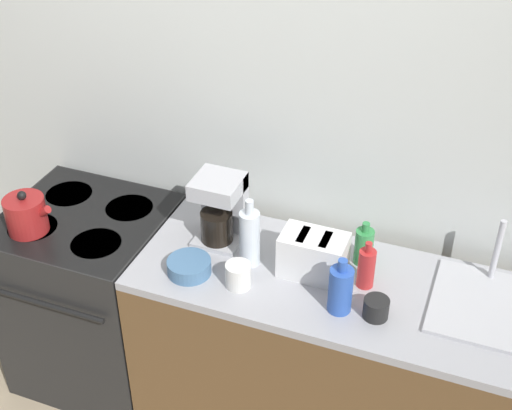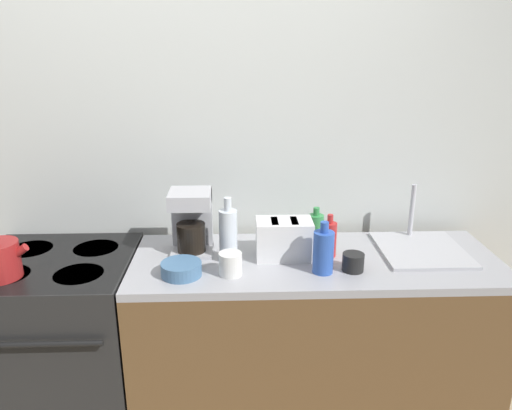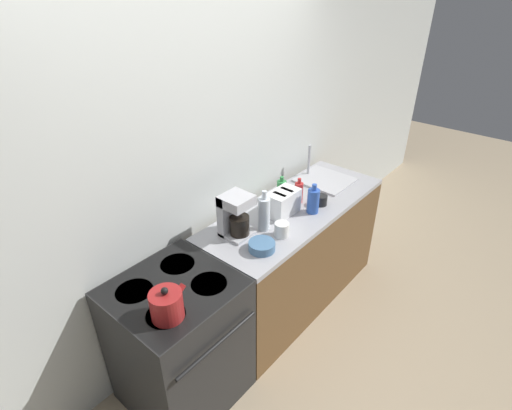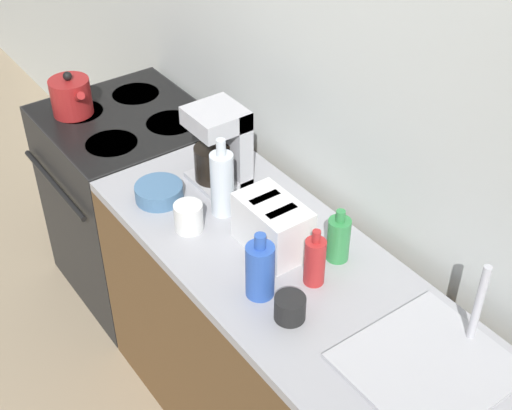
{
  "view_description": "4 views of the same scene",
  "coord_description": "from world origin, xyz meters",
  "px_view_note": "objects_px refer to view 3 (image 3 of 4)",
  "views": [
    {
      "loc": [
        1.03,
        -1.76,
        2.74
      ],
      "look_at": [
        0.19,
        0.4,
        1.15
      ],
      "focal_mm": 50.0,
      "sensor_mm": 36.0,
      "label": 1
    },
    {
      "loc": [
        0.25,
        -1.77,
        1.89
      ],
      "look_at": [
        0.33,
        0.39,
        1.17
      ],
      "focal_mm": 35.0,
      "sensor_mm": 36.0,
      "label": 2
    },
    {
      "loc": [
        -1.61,
        -1.15,
        2.49
      ],
      "look_at": [
        0.21,
        0.39,
        1.08
      ],
      "focal_mm": 28.0,
      "sensor_mm": 36.0,
      "label": 3
    },
    {
      "loc": [
        1.89,
        -0.77,
        2.47
      ],
      "look_at": [
        0.34,
        0.35,
        1.03
      ],
      "focal_mm": 50.0,
      "sensor_mm": 36.0,
      "label": 4
    }
  ],
  "objects_px": {
    "bottle_clear": "(264,213)",
    "bowl": "(262,246)",
    "stove": "(180,341)",
    "bottle_red": "(299,192)",
    "bottle_green": "(281,190)",
    "cup_black": "(321,200)",
    "bottle_blue": "(313,201)",
    "kettle": "(167,305)",
    "cup_white": "(282,230)",
    "toaster": "(283,202)",
    "coffee_maker": "(235,214)"
  },
  "relations": [
    {
      "from": "coffee_maker",
      "to": "cup_white",
      "type": "xyz_separation_m",
      "value": [
        0.18,
        -0.26,
        -0.11
      ]
    },
    {
      "from": "bowl",
      "to": "coffee_maker",
      "type": "bearing_deg",
      "value": 84.13
    },
    {
      "from": "bowl",
      "to": "cup_white",
      "type": "bearing_deg",
      "value": -0.61
    },
    {
      "from": "coffee_maker",
      "to": "bottle_green",
      "type": "height_order",
      "value": "coffee_maker"
    },
    {
      "from": "cup_black",
      "to": "bowl",
      "type": "xyz_separation_m",
      "value": [
        -0.74,
        -0.02,
        -0.01
      ]
    },
    {
      "from": "bottle_blue",
      "to": "coffee_maker",
      "type": "bearing_deg",
      "value": 156.87
    },
    {
      "from": "bottle_green",
      "to": "bowl",
      "type": "distance_m",
      "value": 0.7
    },
    {
      "from": "stove",
      "to": "kettle",
      "type": "distance_m",
      "value": 0.58
    },
    {
      "from": "stove",
      "to": "bottle_blue",
      "type": "bearing_deg",
      "value": -7.53
    },
    {
      "from": "bottle_green",
      "to": "bottle_clear",
      "type": "xyz_separation_m",
      "value": [
        -0.42,
        -0.17,
        0.05
      ]
    },
    {
      "from": "bottle_clear",
      "to": "bowl",
      "type": "relative_size",
      "value": 1.72
    },
    {
      "from": "stove",
      "to": "bottle_clear",
      "type": "xyz_separation_m",
      "value": [
        0.8,
        -0.02,
        0.58
      ]
    },
    {
      "from": "coffee_maker",
      "to": "bottle_red",
      "type": "relative_size",
      "value": 1.48
    },
    {
      "from": "bottle_blue",
      "to": "cup_white",
      "type": "bearing_deg",
      "value": -178.44
    },
    {
      "from": "kettle",
      "to": "bottle_green",
      "type": "xyz_separation_m",
      "value": [
        1.38,
        0.3,
        -0.0
      ]
    },
    {
      "from": "bottle_blue",
      "to": "bowl",
      "type": "xyz_separation_m",
      "value": [
        -0.61,
        -0.01,
        -0.07
      ]
    },
    {
      "from": "stove",
      "to": "cup_white",
      "type": "distance_m",
      "value": 0.97
    },
    {
      "from": "cup_black",
      "to": "kettle",
      "type": "bearing_deg",
      "value": -179.54
    },
    {
      "from": "cup_black",
      "to": "bottle_clear",
      "type": "bearing_deg",
      "value": 167.07
    },
    {
      "from": "bottle_blue",
      "to": "cup_black",
      "type": "height_order",
      "value": "bottle_blue"
    },
    {
      "from": "coffee_maker",
      "to": "bottle_red",
      "type": "xyz_separation_m",
      "value": [
        0.64,
        -0.08,
        -0.07
      ]
    },
    {
      "from": "bottle_green",
      "to": "toaster",
      "type": "bearing_deg",
      "value": -140.25
    },
    {
      "from": "stove",
      "to": "bottle_clear",
      "type": "distance_m",
      "value": 0.99
    },
    {
      "from": "bottle_red",
      "to": "bottle_green",
      "type": "relative_size",
      "value": 1.06
    },
    {
      "from": "kettle",
      "to": "bottle_clear",
      "type": "relative_size",
      "value": 0.72
    },
    {
      "from": "toaster",
      "to": "stove",
      "type": "bearing_deg",
      "value": -179.85
    },
    {
      "from": "bottle_red",
      "to": "bottle_clear",
      "type": "distance_m",
      "value": 0.47
    },
    {
      "from": "bottle_red",
      "to": "bottle_green",
      "type": "bearing_deg",
      "value": 107.62
    },
    {
      "from": "kettle",
      "to": "bottle_blue",
      "type": "distance_m",
      "value": 1.37
    },
    {
      "from": "bottle_blue",
      "to": "bowl",
      "type": "height_order",
      "value": "bottle_blue"
    },
    {
      "from": "stove",
      "to": "bottle_clear",
      "type": "relative_size",
      "value": 3.1
    },
    {
      "from": "bottle_blue",
      "to": "cup_black",
      "type": "xyz_separation_m",
      "value": [
        0.13,
        0.01,
        -0.06
      ]
    },
    {
      "from": "coffee_maker",
      "to": "bowl",
      "type": "distance_m",
      "value": 0.29
    },
    {
      "from": "toaster",
      "to": "bottle_green",
      "type": "bearing_deg",
      "value": 39.75
    },
    {
      "from": "bottle_clear",
      "to": "bowl",
      "type": "bearing_deg",
      "value": -144.14
    },
    {
      "from": "stove",
      "to": "bowl",
      "type": "relative_size",
      "value": 5.32
    },
    {
      "from": "bottle_blue",
      "to": "bottle_clear",
      "type": "xyz_separation_m",
      "value": [
        -0.41,
        0.14,
        0.03
      ]
    },
    {
      "from": "bottle_clear",
      "to": "bottle_red",
      "type": "bearing_deg",
      "value": 3.96
    },
    {
      "from": "stove",
      "to": "coffee_maker",
      "type": "relative_size",
      "value": 3.08
    },
    {
      "from": "coffee_maker",
      "to": "bottle_blue",
      "type": "distance_m",
      "value": 0.64
    },
    {
      "from": "bottle_red",
      "to": "cup_white",
      "type": "height_order",
      "value": "bottle_red"
    },
    {
      "from": "coffee_maker",
      "to": "bowl",
      "type": "height_order",
      "value": "coffee_maker"
    },
    {
      "from": "kettle",
      "to": "coffee_maker",
      "type": "distance_m",
      "value": 0.83
    },
    {
      "from": "cup_black",
      "to": "cup_white",
      "type": "bearing_deg",
      "value": -177.64
    },
    {
      "from": "toaster",
      "to": "bottle_blue",
      "type": "distance_m",
      "value": 0.22
    },
    {
      "from": "toaster",
      "to": "cup_white",
      "type": "xyz_separation_m",
      "value": [
        -0.24,
        -0.17,
        -0.04
      ]
    },
    {
      "from": "bottle_red",
      "to": "stove",
      "type": "bearing_deg",
      "value": -179.65
    },
    {
      "from": "stove",
      "to": "cup_white",
      "type": "relative_size",
      "value": 9.25
    },
    {
      "from": "bottle_red",
      "to": "bowl",
      "type": "xyz_separation_m",
      "value": [
        -0.66,
        -0.18,
        -0.06
      ]
    },
    {
      "from": "bottle_blue",
      "to": "bottle_clear",
      "type": "bearing_deg",
      "value": 161.61
    }
  ]
}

